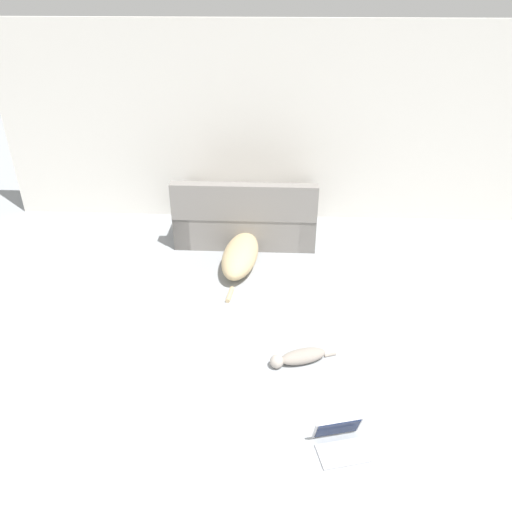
# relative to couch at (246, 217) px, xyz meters

# --- Properties ---
(wall_back) EXTENTS (6.97, 0.06, 2.49)m
(wall_back) POSITION_rel_couch_xyz_m (0.32, 0.64, 0.98)
(wall_back) COLOR silver
(wall_back) RESTS_ON ground_plane
(couch) EXTENTS (1.70, 0.91, 0.85)m
(couch) POSITION_rel_couch_xyz_m (0.00, 0.00, 0.00)
(couch) COLOR gray
(couch) RESTS_ON ground_plane
(dog) EXTENTS (0.49, 1.40, 0.31)m
(dog) POSITION_rel_couch_xyz_m (-0.02, -0.69, -0.12)
(dog) COLOR tan
(dog) RESTS_ON ground_plane
(cat) EXTENTS (0.60, 0.29, 0.12)m
(cat) POSITION_rel_couch_xyz_m (0.59, -2.32, -0.21)
(cat) COLOR gray
(cat) RESTS_ON ground_plane
(laptop_open) EXTENTS (0.40, 0.36, 0.22)m
(laptop_open) POSITION_rel_couch_xyz_m (0.86, -3.18, -0.20)
(laptop_open) COLOR #B7B7BC
(laptop_open) RESTS_ON ground_plane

